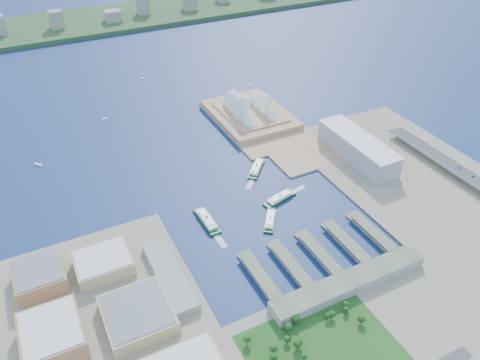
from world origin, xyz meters
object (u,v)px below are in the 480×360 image
ferry_c (270,219)px  car_c (459,168)px  car_b (473,177)px  ferry_b (257,167)px  opera_house (250,103)px  ferry_d (280,197)px  ferry_a (207,219)px  toaster_building (358,148)px

ferry_c → car_c: 313.84m
car_b → car_c: size_ratio=0.71×
ferry_b → ferry_c: 125.66m
opera_house → ferry_c: bearing=-112.4°
ferry_d → ferry_c: bearing=120.2°
ferry_a → car_b: size_ratio=16.63×
ferry_c → toaster_building: bearing=-124.3°
ferry_d → car_c: (275.17, -72.11, 10.36)m
toaster_building → ferry_c: bearing=-160.3°
toaster_building → ferry_a: 282.24m
opera_house → toaster_building: bearing=-65.8°
opera_house → ferry_a: (-189.73, -234.51, -26.35)m
opera_house → car_b: size_ratio=50.11×
ferry_b → ferry_d: 83.01m
ferry_b → ferry_d: (-6.68, -82.74, -0.18)m
ferry_a → ferry_b: size_ratio=1.05×
opera_house → car_b: opera_house is taller
car_b → car_c: car_c is taller
opera_house → ferry_d: size_ratio=3.26×
ferry_a → car_c: bearing=-12.1°
toaster_building → car_c: bearing=-45.0°
opera_house → car_c: 368.05m
toaster_building → ferry_c: 215.62m
toaster_building → car_b: size_ratio=43.15×
opera_house → ferry_d: opera_house is taller
toaster_building → car_b: (109.00, -135.67, -5.06)m
opera_house → toaster_building: opera_house is taller
ferry_c → ferry_d: ferry_d is taller
ferry_d → ferry_b: bearing=-18.6°
ferry_c → opera_house: bearing=-76.4°
toaster_building → ferry_b: size_ratio=2.71×
ferry_b → ferry_c: (-42.99, -118.08, -0.75)m
ferry_b → ferry_d: bearing=-52.0°
toaster_building → opera_house: bearing=114.2°
ferry_c → car_c: size_ratio=9.77×
car_b → car_c: bearing=-90.0°
opera_house → toaster_building: (90.00, -200.00, -11.50)m
ferry_c → ferry_b: bearing=-73.9°
ferry_d → car_c: 284.65m
toaster_building → ferry_c: toaster_building is taller
car_c → ferry_d: bearing=-14.7°
opera_house → car_c: (199.00, -309.17, -16.42)m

